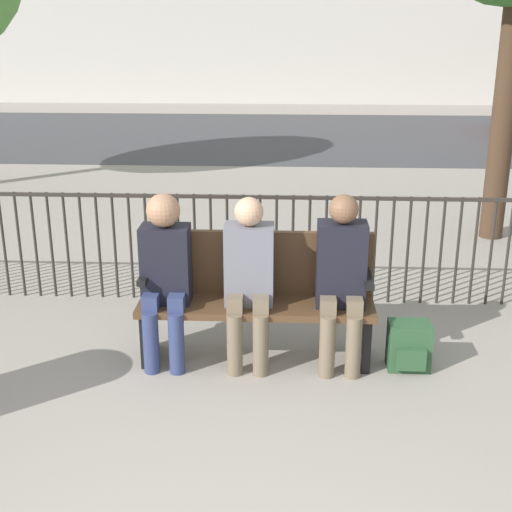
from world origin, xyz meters
The scene contains 7 objects.
park_bench centered at (0.00, 2.37, 0.49)m, with size 1.68×0.45×0.92m.
seated_person_0 centered at (-0.63, 2.25, 0.71)m, with size 0.34×0.39×1.24m.
seated_person_1 centered at (-0.05, 2.24, 0.68)m, with size 0.34×0.39×1.22m.
seated_person_2 centered at (0.59, 2.25, 0.69)m, with size 0.34×0.39×1.25m.
backpack centered at (1.09, 2.21, 0.17)m, with size 0.30×0.24×0.35m.
fence_railing centered at (-0.02, 3.42, 0.56)m, with size 9.01×0.03×0.95m.
street_surface centered at (0.00, 12.00, 0.00)m, with size 24.00×6.00×0.01m.
Camera 1 is at (0.22, -2.37, 2.43)m, focal length 50.00 mm.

